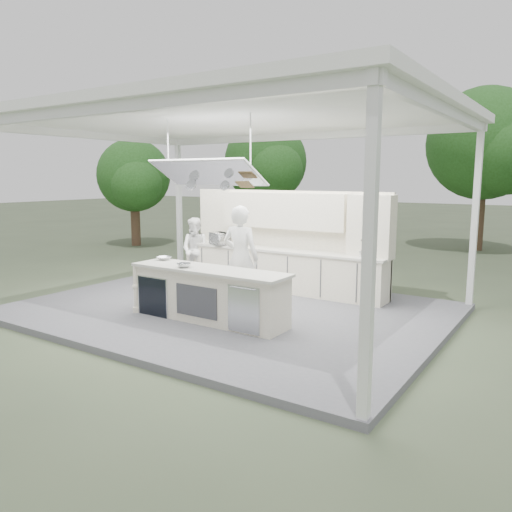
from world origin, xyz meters
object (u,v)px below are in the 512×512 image
Objects in this scene: back_counter at (279,269)px; sous_chef at (196,250)px; head_chef at (241,258)px; demo_island at (208,294)px.

back_counter is 3.22× the size of sous_chef.
head_chef is at bearing -82.90° from back_counter.
demo_island is 1.09m from head_chef.
sous_chef is at bearing 133.45° from demo_island.
sous_chef reaches higher than demo_island.
head_chef is at bearing -51.37° from sous_chef.
head_chef reaches higher than back_counter.
sous_chef is (-2.15, -0.35, 0.31)m from back_counter.
head_chef is (0.23, -1.86, 0.53)m from back_counter.
demo_island is 3.41m from sous_chef.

